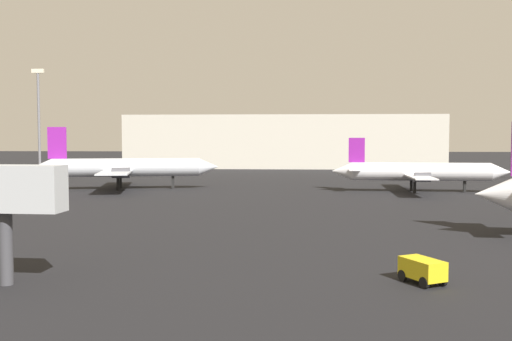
{
  "coord_description": "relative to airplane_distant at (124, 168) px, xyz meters",
  "views": [
    {
      "loc": [
        -2.78,
        -9.78,
        7.64
      ],
      "look_at": [
        -6.4,
        46.5,
        4.35
      ],
      "focal_mm": 39.65,
      "sensor_mm": 36.0,
      "label": 1
    }
  ],
  "objects": [
    {
      "name": "airplane_distant",
      "position": [
        0.0,
        0.0,
        0.0
      ],
      "size": [
        27.12,
        21.74,
        9.18
      ],
      "rotation": [
        0.0,
        0.0,
        0.21
      ],
      "color": "silver",
      "rests_on": "ground_plane"
    },
    {
      "name": "light_mast_left",
      "position": [
        -25.59,
        27.84,
        8.67
      ],
      "size": [
        2.4,
        0.5,
        21.22
      ],
      "color": "slate",
      "rests_on": "ground_plane"
    },
    {
      "name": "terminal_building",
      "position": [
        22.38,
        65.28,
        3.39
      ],
      "size": [
        78.59,
        22.18,
        13.23
      ],
      "primitive_type": "cube",
      "color": "beige",
      "rests_on": "ground_plane"
    },
    {
      "name": "airplane_far_left",
      "position": [
        42.48,
        -1.31,
        -0.37
      ],
      "size": [
        24.72,
        20.77,
        7.62
      ],
      "rotation": [
        0.0,
        0.0,
        -0.04
      ],
      "color": "white",
      "rests_on": "ground_plane"
    },
    {
      "name": "baggage_cart",
      "position": [
        31.56,
        -52.05,
        -2.46
      ],
      "size": [
        2.28,
        2.73,
        1.3
      ],
      "rotation": [
        0.0,
        0.0,
        2.06
      ],
      "color": "gold",
      "rests_on": "ground_plane"
    }
  ]
}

